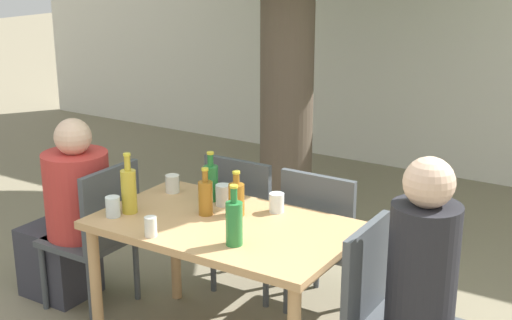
% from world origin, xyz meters
% --- Properties ---
extents(cafe_building_wall, '(10.00, 0.08, 2.80)m').
position_xyz_m(cafe_building_wall, '(0.00, 3.56, 1.40)').
color(cafe_building_wall, white).
rests_on(cafe_building_wall, ground_plane).
extents(dining_table_front, '(1.30, 0.78, 0.73)m').
position_xyz_m(dining_table_front, '(0.00, 0.00, 0.64)').
color(dining_table_front, tan).
rests_on(dining_table_front, ground_plane).
extents(patio_chair_0, '(0.44, 0.44, 0.89)m').
position_xyz_m(patio_chair_0, '(-0.88, 0.00, 0.50)').
color(patio_chair_0, '#474C51').
rests_on(patio_chair_0, ground_plane).
extents(patio_chair_1, '(0.44, 0.44, 0.89)m').
position_xyz_m(patio_chair_1, '(0.88, 0.00, 0.50)').
color(patio_chair_1, '#474C51').
rests_on(patio_chair_1, ground_plane).
extents(patio_chair_2, '(0.44, 0.44, 0.89)m').
position_xyz_m(patio_chair_2, '(-0.26, 0.62, 0.50)').
color(patio_chair_2, '#474C51').
rests_on(patio_chair_2, ground_plane).
extents(patio_chair_3, '(0.44, 0.44, 0.89)m').
position_xyz_m(patio_chair_3, '(0.26, 0.62, 0.50)').
color(patio_chair_3, '#474C51').
rests_on(patio_chair_3, ground_plane).
extents(person_seated_0, '(0.59, 0.38, 1.14)m').
position_xyz_m(person_seated_0, '(-1.11, -0.00, 0.51)').
color(person_seated_0, '#383842').
rests_on(person_seated_0, ground_plane).
extents(person_seated_1, '(0.55, 0.30, 1.24)m').
position_xyz_m(person_seated_1, '(1.11, -0.00, 0.55)').
color(person_seated_1, '#383842').
rests_on(person_seated_1, ground_plane).
extents(green_bottle_0, '(0.08, 0.08, 0.29)m').
position_xyz_m(green_bottle_0, '(0.19, -0.20, 0.85)').
color(green_bottle_0, '#287A38').
rests_on(green_bottle_0, dining_table_front).
extents(green_bottle_1, '(0.08, 0.08, 0.27)m').
position_xyz_m(green_bottle_1, '(-0.24, 0.23, 0.84)').
color(green_bottle_1, '#287A38').
rests_on(green_bottle_1, dining_table_front).
extents(amber_bottle_2, '(0.07, 0.07, 0.25)m').
position_xyz_m(amber_bottle_2, '(-0.14, 0.04, 0.83)').
color(amber_bottle_2, '#9E661E').
rests_on(amber_bottle_2, dining_table_front).
extents(oil_cruet_3, '(0.08, 0.08, 0.32)m').
position_xyz_m(oil_cruet_3, '(-0.50, -0.15, 0.86)').
color(oil_cruet_3, gold).
rests_on(oil_cruet_3, dining_table_front).
extents(amber_bottle_4, '(0.08, 0.08, 0.24)m').
position_xyz_m(amber_bottle_4, '(-0.01, 0.12, 0.82)').
color(amber_bottle_4, '#9E661E').
rests_on(amber_bottle_4, dining_table_front).
extents(drinking_glass_0, '(0.08, 0.08, 0.11)m').
position_xyz_m(drinking_glass_0, '(-0.14, 0.20, 0.79)').
color(drinking_glass_0, white).
rests_on(drinking_glass_0, dining_table_front).
extents(drinking_glass_1, '(0.06, 0.06, 0.10)m').
position_xyz_m(drinking_glass_1, '(-0.20, -0.33, 0.78)').
color(drinking_glass_1, silver).
rests_on(drinking_glass_1, dining_table_front).
extents(drinking_glass_2, '(0.08, 0.08, 0.10)m').
position_xyz_m(drinking_glass_2, '(-0.50, 0.22, 0.78)').
color(drinking_glass_2, silver).
rests_on(drinking_glass_2, dining_table_front).
extents(drinking_glass_3, '(0.07, 0.07, 0.11)m').
position_xyz_m(drinking_glass_3, '(-0.53, -0.23, 0.79)').
color(drinking_glass_3, silver).
rests_on(drinking_glass_3, dining_table_front).
extents(drinking_glass_4, '(0.08, 0.08, 0.10)m').
position_xyz_m(drinking_glass_4, '(0.15, 0.27, 0.78)').
color(drinking_glass_4, white).
rests_on(drinking_glass_4, dining_table_front).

